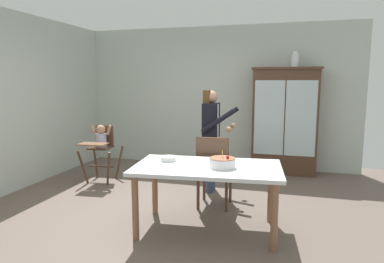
% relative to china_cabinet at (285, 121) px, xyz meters
% --- Properties ---
extents(ground_plane, '(6.24, 6.24, 0.00)m').
position_rel_china_cabinet_xyz_m(ground_plane, '(-1.30, -2.37, -0.96)').
color(ground_plane, '#66564C').
extents(wall_back, '(5.32, 0.06, 2.70)m').
position_rel_china_cabinet_xyz_m(wall_back, '(-1.30, 0.26, 0.39)').
color(wall_back, beige).
rests_on(wall_back, ground_plane).
extents(china_cabinet, '(1.18, 0.48, 1.90)m').
position_rel_china_cabinet_xyz_m(china_cabinet, '(0.00, 0.00, 0.00)').
color(china_cabinet, '#4C3323').
rests_on(china_cabinet, ground_plane).
extents(ceramic_vase, '(0.13, 0.13, 0.27)m').
position_rel_china_cabinet_xyz_m(ceramic_vase, '(0.13, 0.00, 1.06)').
color(ceramic_vase, white).
rests_on(ceramic_vase, china_cabinet).
extents(high_chair_with_toddler, '(0.62, 0.72, 0.95)m').
position_rel_china_cabinet_xyz_m(high_chair_with_toddler, '(-2.91, -1.36, -0.30)').
color(high_chair_with_toddler, '#4C3323').
rests_on(high_chair_with_toddler, ground_plane).
extents(adult_person, '(0.49, 0.48, 1.53)m').
position_rel_china_cabinet_xyz_m(adult_person, '(-1.04, -1.37, 0.01)').
color(adult_person, '#33425B').
rests_on(adult_person, ground_plane).
extents(dining_table, '(1.67, 1.04, 0.74)m').
position_rel_china_cabinet_xyz_m(dining_table, '(-0.79, -2.73, -0.31)').
color(dining_table, silver).
rests_on(dining_table, ground_plane).
extents(birthday_cake, '(0.28, 0.28, 0.19)m').
position_rel_china_cabinet_xyz_m(birthday_cake, '(-0.62, -2.76, -0.16)').
color(birthday_cake, white).
rests_on(birthday_cake, dining_table).
extents(serving_bowl, '(0.18, 0.18, 0.05)m').
position_rel_china_cabinet_xyz_m(serving_bowl, '(-1.28, -2.62, -0.19)').
color(serving_bowl, silver).
rests_on(serving_bowl, dining_table).
extents(dining_chair_far_side, '(0.45, 0.45, 0.96)m').
position_rel_china_cabinet_xyz_m(dining_chair_far_side, '(-0.86, -2.06, -0.40)').
color(dining_chair_far_side, '#4C3323').
rests_on(dining_chair_far_side, ground_plane).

